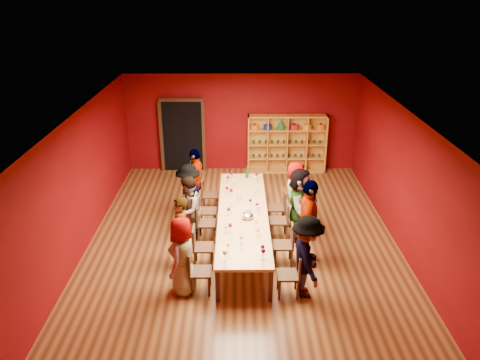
# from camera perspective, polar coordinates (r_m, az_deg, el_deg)

# --- Properties ---
(room_shell) EXTENTS (7.10, 9.10, 3.04)m
(room_shell) POSITION_cam_1_polar(r_m,az_deg,el_deg) (10.16, 0.36, -0.18)
(room_shell) COLOR #532F16
(room_shell) RESTS_ON ground
(tasting_table) EXTENTS (1.10, 4.50, 0.75)m
(tasting_table) POSITION_cam_1_polar(r_m,az_deg,el_deg) (10.51, 0.35, -4.19)
(tasting_table) COLOR tan
(tasting_table) RESTS_ON ground
(doorway) EXTENTS (1.40, 0.17, 2.30)m
(doorway) POSITION_cam_1_polar(r_m,az_deg,el_deg) (14.55, -6.99, 5.41)
(doorway) COLOR black
(doorway) RESTS_ON ground
(shelving_unit) EXTENTS (2.40, 0.40, 1.80)m
(shelving_unit) POSITION_cam_1_polar(r_m,az_deg,el_deg) (14.46, 5.71, 4.78)
(shelving_unit) COLOR #C1812B
(shelving_unit) RESTS_ON ground
(chair_person_left_0) EXTENTS (0.42, 0.42, 0.89)m
(chair_person_left_0) POSITION_cam_1_polar(r_m,az_deg,el_deg) (9.06, -5.38, -10.72)
(chair_person_left_0) COLOR black
(chair_person_left_0) RESTS_ON ground
(person_left_0) EXTENTS (0.61, 0.85, 1.56)m
(person_left_0) POSITION_cam_1_polar(r_m,az_deg,el_deg) (8.93, -7.02, -9.18)
(person_left_0) COLOR #5D84C0
(person_left_0) RESTS_ON ground
(chair_person_left_1) EXTENTS (0.42, 0.42, 0.89)m
(chair_person_left_1) POSITION_cam_1_polar(r_m,az_deg,el_deg) (9.80, -4.96, -7.85)
(chair_person_left_1) COLOR black
(chair_person_left_1) RESTS_ON ground
(person_left_1) EXTENTS (0.42, 0.57, 1.57)m
(person_left_1) POSITION_cam_1_polar(r_m,az_deg,el_deg) (9.69, -7.31, -6.37)
(person_left_1) COLOR #5370AB
(person_left_1) RESTS_ON ground
(chair_person_left_2) EXTENTS (0.42, 0.42, 0.89)m
(chair_person_left_2) POSITION_cam_1_polar(r_m,az_deg,el_deg) (10.69, -4.56, -4.98)
(chair_person_left_2) COLOR black
(chair_person_left_2) RESTS_ON ground
(person_left_2) EXTENTS (0.63, 0.85, 1.57)m
(person_left_2) POSITION_cam_1_polar(r_m,az_deg,el_deg) (10.59, -6.33, -3.60)
(person_left_2) COLOR #5475AD
(person_left_2) RESTS_ON ground
(chair_person_left_3) EXTENTS (0.42, 0.42, 0.89)m
(chair_person_left_3) POSITION_cam_1_polar(r_m,az_deg,el_deg) (11.24, -4.35, -3.50)
(chair_person_left_3) COLOR black
(chair_person_left_3) RESTS_ON ground
(person_left_3) EXTENTS (0.73, 1.13, 1.62)m
(person_left_3) POSITION_cam_1_polar(r_m,az_deg,el_deg) (11.13, -6.26, -2.05)
(person_left_3) COLOR #131934
(person_left_3) RESTS_ON ground
(chair_person_left_4) EXTENTS (0.42, 0.42, 0.89)m
(chair_person_left_4) POSITION_cam_1_polar(r_m,az_deg,el_deg) (12.05, -4.07, -1.56)
(chair_person_left_4) COLOR black
(chair_person_left_4) RESTS_ON ground
(person_left_4) EXTENTS (0.62, 1.05, 1.69)m
(person_left_4) POSITION_cam_1_polar(r_m,az_deg,el_deg) (11.93, -5.37, -0.04)
(person_left_4) COLOR #47464B
(person_left_4) RESTS_ON ground
(chair_person_right_0) EXTENTS (0.42, 0.42, 0.89)m
(chair_person_right_0) POSITION_cam_1_polar(r_m,az_deg,el_deg) (8.99, 6.42, -11.08)
(chair_person_right_0) COLOR black
(chair_person_right_0) RESTS_ON ground
(person_right_0) EXTENTS (0.57, 1.11, 1.65)m
(person_right_0) POSITION_cam_1_polar(r_m,az_deg,el_deg) (8.84, 8.15, -9.28)
(person_right_0) COLOR #537EAC
(person_right_0) RESTS_ON ground
(chair_person_right_1) EXTENTS (0.42, 0.42, 0.89)m
(chair_person_right_1) POSITION_cam_1_polar(r_m,az_deg,el_deg) (9.88, 5.74, -7.59)
(chair_person_right_1) COLOR black
(chair_person_right_1) RESTS_ON ground
(person_right_1) EXTENTS (0.69, 1.18, 1.89)m
(person_right_1) POSITION_cam_1_polar(r_m,az_deg,el_deg) (9.71, 8.31, -5.25)
(person_right_1) COLOR #45454A
(person_right_1) RESTS_ON ground
(chair_person_right_2) EXTENTS (0.42, 0.42, 0.89)m
(chair_person_right_2) POSITION_cam_1_polar(r_m,az_deg,el_deg) (10.81, 5.18, -4.66)
(chair_person_right_2) COLOR black
(chair_person_right_2) RESTS_ON ground
(person_right_2) EXTENTS (0.75, 1.66, 1.72)m
(person_right_2) POSITION_cam_1_polar(r_m,az_deg,el_deg) (10.69, 7.22, -2.91)
(person_right_2) COLOR silver
(person_right_2) RESTS_ON ground
(chair_person_right_3) EXTENTS (0.42, 0.42, 0.89)m
(chair_person_right_3) POSITION_cam_1_polar(r_m,az_deg,el_deg) (11.40, 4.88, -3.10)
(chair_person_right_3) COLOR black
(chair_person_right_3) RESTS_ON ground
(person_right_3) EXTENTS (0.46, 0.80, 1.61)m
(person_right_3) POSITION_cam_1_polar(r_m,az_deg,el_deg) (11.31, 6.73, -1.68)
(person_right_3) COLOR silver
(person_right_3) RESTS_ON ground
(wine_glass_0) EXTENTS (0.08, 0.08, 0.19)m
(wine_glass_0) POSITION_cam_1_polar(r_m,az_deg,el_deg) (10.70, 1.26, -2.53)
(wine_glass_0) COLOR silver
(wine_glass_0) RESTS_ON tasting_table
(wine_glass_1) EXTENTS (0.07, 0.07, 0.18)m
(wine_glass_1) POSITION_cam_1_polar(r_m,az_deg,el_deg) (10.30, -1.39, -3.65)
(wine_glass_1) COLOR silver
(wine_glass_1) RESTS_ON tasting_table
(wine_glass_2) EXTENTS (0.08, 0.08, 0.19)m
(wine_glass_2) POSITION_cam_1_polar(r_m,az_deg,el_deg) (9.22, 0.15, -7.05)
(wine_glass_2) COLOR silver
(wine_glass_2) RESTS_ON tasting_table
(wine_glass_3) EXTENTS (0.08, 0.08, 0.21)m
(wine_glass_3) POSITION_cam_1_polar(r_m,az_deg,el_deg) (9.63, -1.21, -5.59)
(wine_glass_3) COLOR silver
(wine_glass_3) RESTS_ON tasting_table
(wine_glass_4) EXTENTS (0.08, 0.08, 0.20)m
(wine_glass_4) POSITION_cam_1_polar(r_m,az_deg,el_deg) (8.92, 2.77, -8.19)
(wine_glass_4) COLOR silver
(wine_glass_4) RESTS_ON tasting_table
(wine_glass_5) EXTENTS (0.08, 0.08, 0.20)m
(wine_glass_5) POSITION_cam_1_polar(r_m,az_deg,el_deg) (10.00, 0.29, -4.45)
(wine_glass_5) COLOR silver
(wine_glass_5) RESTS_ON tasting_table
(wine_glass_6) EXTENTS (0.09, 0.09, 0.21)m
(wine_glass_6) POSITION_cam_1_polar(r_m,az_deg,el_deg) (11.16, -1.09, -1.30)
(wine_glass_6) COLOR silver
(wine_glass_6) RESTS_ON tasting_table
(wine_glass_7) EXTENTS (0.09, 0.09, 0.22)m
(wine_glass_7) POSITION_cam_1_polar(r_m,az_deg,el_deg) (8.71, -1.84, -8.88)
(wine_glass_7) COLOR silver
(wine_glass_7) RESTS_ON tasting_table
(wine_glass_8) EXTENTS (0.08, 0.08, 0.20)m
(wine_glass_8) POSITION_cam_1_polar(r_m,az_deg,el_deg) (9.48, 2.18, -6.14)
(wine_glass_8) COLOR silver
(wine_glass_8) RESTS_ON tasting_table
(wine_glass_9) EXTENTS (0.09, 0.09, 0.21)m
(wine_glass_9) POSITION_cam_1_polar(r_m,az_deg,el_deg) (8.77, 2.84, -8.70)
(wine_glass_9) COLOR silver
(wine_glass_9) RESTS_ON tasting_table
(wine_glass_10) EXTENTS (0.07, 0.07, 0.18)m
(wine_glass_10) POSITION_cam_1_polar(r_m,az_deg,el_deg) (9.61, -1.72, -5.77)
(wine_glass_10) COLOR silver
(wine_glass_10) RESTS_ON tasting_table
(wine_glass_11) EXTENTS (0.08, 0.08, 0.19)m
(wine_glass_11) POSITION_cam_1_polar(r_m,az_deg,el_deg) (12.12, 2.04, 0.67)
(wine_glass_11) COLOR silver
(wine_glass_11) RESTS_ON tasting_table
(wine_glass_12) EXTENTS (0.07, 0.07, 0.18)m
(wine_glass_12) POSITION_cam_1_polar(r_m,az_deg,el_deg) (9.00, -1.44, -7.93)
(wine_glass_12) COLOR silver
(wine_glass_12) RESTS_ON tasting_table
(wine_glass_13) EXTENTS (0.08, 0.08, 0.20)m
(wine_glass_13) POSITION_cam_1_polar(r_m,az_deg,el_deg) (10.38, 2.23, -3.36)
(wine_glass_13) COLOR silver
(wine_glass_13) RESTS_ON tasting_table
(wine_glass_14) EXTENTS (0.07, 0.07, 0.18)m
(wine_glass_14) POSITION_cam_1_polar(r_m,az_deg,el_deg) (11.15, 1.79, -1.47)
(wine_glass_14) COLOR silver
(wine_glass_14) RESTS_ON tasting_table
(wine_glass_15) EXTENTS (0.08, 0.08, 0.19)m
(wine_glass_15) POSITION_cam_1_polar(r_m,az_deg,el_deg) (11.37, 2.09, -0.92)
(wine_glass_15) COLOR silver
(wine_glass_15) RESTS_ON tasting_table
(wine_glass_16) EXTENTS (0.08, 0.08, 0.21)m
(wine_glass_16) POSITION_cam_1_polar(r_m,az_deg,el_deg) (10.57, -1.07, -2.78)
(wine_glass_16) COLOR silver
(wine_glass_16) RESTS_ON tasting_table
(wine_glass_17) EXTENTS (0.09, 0.09, 0.22)m
(wine_glass_17) POSITION_cam_1_polar(r_m,az_deg,el_deg) (12.13, -1.03, 0.80)
(wine_glass_17) COLOR silver
(wine_glass_17) RESTS_ON tasting_table
(wine_glass_18) EXTENTS (0.07, 0.07, 0.18)m
(wine_glass_18) POSITION_cam_1_polar(r_m,az_deg,el_deg) (11.95, -1.50, 0.30)
(wine_glass_18) COLOR silver
(wine_glass_18) RESTS_ON tasting_table
(wine_glass_19) EXTENTS (0.08, 0.08, 0.21)m
(wine_glass_19) POSITION_cam_1_polar(r_m,az_deg,el_deg) (11.68, -0.75, -0.16)
(wine_glass_19) COLOR silver
(wine_glass_19) RESTS_ON tasting_table
(wine_glass_20) EXTENTS (0.08, 0.08, 0.20)m
(wine_glass_20) POSITION_cam_1_polar(r_m,az_deg,el_deg) (10.50, 2.11, -3.05)
(wine_glass_20) COLOR silver
(wine_glass_20) RESTS_ON tasting_table
(wine_glass_21) EXTENTS (0.08, 0.08, 0.19)m
(wine_glass_21) POSITION_cam_1_polar(r_m,az_deg,el_deg) (11.32, -1.58, -1.03)
(wine_glass_21) COLOR silver
(wine_glass_21) RESTS_ON tasting_table
(wine_glass_22) EXTENTS (0.07, 0.07, 0.18)m
(wine_glass_22) POSITION_cam_1_polar(r_m,az_deg,el_deg) (11.96, 1.90, 0.30)
(wine_glass_22) COLOR silver
(wine_glass_22) RESTS_ON tasting_table
(wine_glass_23) EXTENTS (0.08, 0.08, 0.21)m
(wine_glass_23) POSITION_cam_1_polar(r_m,az_deg,el_deg) (9.78, 1.99, -5.10)
(wine_glass_23) COLOR silver
(wine_glass_23) RESTS_ON tasting_table
(spittoon_bowl) EXTENTS (0.27, 0.27, 0.15)m
(spittoon_bowl) POSITION_cam_1_polar(r_m,az_deg,el_deg) (10.20, 0.92, -4.38)
(spittoon_bowl) COLOR #AEB1B5
(spittoon_bowl) RESTS_ON tasting_table
(carafe_a) EXTENTS (0.10, 0.10, 0.25)m
(carafe_a) POSITION_cam_1_polar(r_m,az_deg,el_deg) (10.93, -0.13, -2.10)
(carafe_a) COLOR silver
(carafe_a) RESTS_ON tasting_table
(carafe_b) EXTENTS (0.14, 0.14, 0.29)m
(carafe_b) POSITION_cam_1_polar(r_m,az_deg,el_deg) (10.17, 1.10, -4.03)
(carafe_b) COLOR silver
(carafe_b) RESTS_ON tasting_table
(wine_bottle) EXTENTS (0.08, 0.08, 0.33)m
(wine_bottle) POSITION_cam_1_polar(r_m,az_deg,el_deg) (12.23, 0.86, 0.83)
(wine_bottle) COLOR #123318
(wine_bottle) RESTS_ON tasting_table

